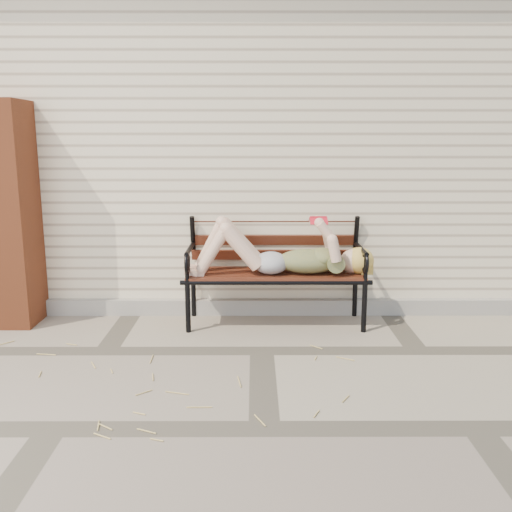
{
  "coord_description": "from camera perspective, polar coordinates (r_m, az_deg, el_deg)",
  "views": [
    {
      "loc": [
        -0.06,
        -4.32,
        1.67
      ],
      "look_at": [
        -0.05,
        0.49,
        0.68
      ],
      "focal_mm": 40.0,
      "sensor_mm": 36.0,
      "label": 1
    }
  ],
  "objects": [
    {
      "name": "foundation_strip",
      "position": [
        5.52,
        0.46,
        -5.1
      ],
      "size": [
        8.0,
        0.1,
        0.15
      ],
      "primitive_type": "cube",
      "color": "gray",
      "rests_on": "ground"
    },
    {
      "name": "garden_bench",
      "position": [
        5.23,
        1.91,
        0.25
      ],
      "size": [
        1.75,
        0.7,
        1.13
      ],
      "color": "black",
      "rests_on": "ground"
    },
    {
      "name": "house_wall",
      "position": [
        7.32,
        0.3,
        10.36
      ],
      "size": [
        8.0,
        4.0,
        3.0
      ],
      "primitive_type": "cube",
      "color": "beige",
      "rests_on": "ground"
    },
    {
      "name": "brick_pillar",
      "position": [
        5.58,
        -23.89,
        3.79
      ],
      "size": [
        0.5,
        0.5,
        2.0
      ],
      "primitive_type": "cube",
      "color": "brown",
      "rests_on": "ground"
    },
    {
      "name": "reading_woman",
      "position": [
        5.08,
        2.13,
        0.36
      ],
      "size": [
        1.65,
        0.37,
        0.52
      ],
      "color": "#0A3346",
      "rests_on": "ground"
    },
    {
      "name": "house_roof",
      "position": [
        7.46,
        0.31,
        23.13
      ],
      "size": [
        8.3,
        4.3,
        0.3
      ],
      "primitive_type": "cube",
      "color": "#493834",
      "rests_on": "house_wall"
    },
    {
      "name": "ground",
      "position": [
        4.63,
        0.59,
        -9.46
      ],
      "size": [
        80.0,
        80.0,
        0.0
      ],
      "primitive_type": "plane",
      "color": "gray",
      "rests_on": "ground"
    },
    {
      "name": "straw_scatter",
      "position": [
        4.21,
        -13.63,
        -11.98
      ],
      "size": [
        2.83,
        1.72,
        0.01
      ],
      "color": "tan",
      "rests_on": "ground"
    }
  ]
}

